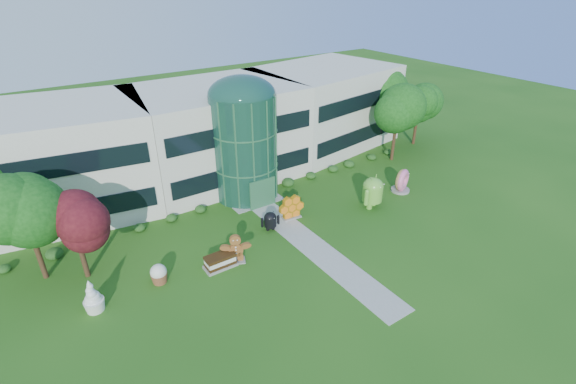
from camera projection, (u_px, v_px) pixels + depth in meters
ground at (323, 255)px, 32.03m from camera, size 140.00×140.00×0.00m
building at (217, 132)px, 43.01m from camera, size 46.00×15.00×9.30m
atrium at (245, 147)px, 38.51m from camera, size 6.00×6.00×9.80m
walkway at (308, 242)px, 33.48m from camera, size 2.40×20.00×0.04m
tree_red at (78, 241)px, 28.42m from camera, size 4.00×4.00×6.00m
trees_backdrop at (240, 151)px, 39.57m from camera, size 52.00×8.00×8.40m
android_green at (373, 190)px, 37.81m from camera, size 3.54×2.95×3.42m
android_black at (270, 220)px, 34.71m from camera, size 1.93×1.54×1.93m
donut at (401, 180)px, 40.79m from camera, size 2.51×1.85×2.36m
gingerbread at (236, 248)px, 30.76m from camera, size 2.75×1.93×2.37m
ice_cream_sandwich at (220, 261)px, 30.46m from camera, size 2.38×1.19×1.06m
honeycomb at (291, 208)px, 36.37m from camera, size 2.57×1.12×1.97m
froyo at (92, 296)px, 26.27m from camera, size 1.56×1.56×2.36m
cupcake at (159, 274)px, 28.88m from camera, size 1.31×1.31×1.46m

